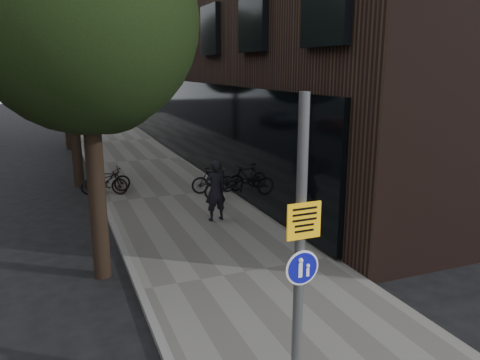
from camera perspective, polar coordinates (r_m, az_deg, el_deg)
sidewalk at (r=16.30m, az=-8.34°, el=-2.05°), size 4.50×60.00×0.12m
curb_edge at (r=15.96m, az=-16.22°, el=-2.78°), size 0.15×60.00×0.13m
street_tree_near at (r=9.99m, az=-18.04°, el=16.95°), size 4.40×4.40×7.50m
street_tree_mid at (r=18.47m, az=-20.02°, el=14.98°), size 5.00×5.00×7.80m
street_tree_far at (r=27.46m, az=-20.77°, el=14.20°), size 5.00×5.00×7.80m
signpost at (r=6.03m, az=7.28°, el=-8.58°), size 0.46×0.13×4.02m
pedestrian at (r=13.31m, az=-3.04°, el=-1.29°), size 0.68×0.49×1.76m
parked_bike_facade_near at (r=15.58m, az=-1.14°, el=-0.57°), size 1.86×0.72×0.96m
parked_bike_facade_far at (r=16.30m, az=-3.24°, el=-0.00°), size 1.60×0.65×0.94m
parked_bike_curb_near at (r=16.94m, az=-16.06°, el=-0.06°), size 1.76×0.78×0.90m
parked_bike_curb_far at (r=16.75m, az=-15.99°, el=-0.19°), size 1.55×1.05×0.91m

